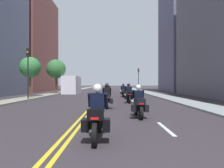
{
  "coord_description": "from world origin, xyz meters",
  "views": [
    {
      "loc": [
        1.34,
        0.25,
        1.61
      ],
      "look_at": [
        1.39,
        19.83,
        1.57
      ],
      "focal_mm": 34.74,
      "sensor_mm": 36.0,
      "label": 1
    }
  ],
  "objects": [
    {
      "name": "motorcycle_2",
      "position": [
        1.01,
        14.42,
        0.67
      ],
      "size": [
        0.78,
        2.19,
        1.62
      ],
      "rotation": [
        0.0,
        0.0,
        0.05
      ],
      "color": "black",
      "rests_on": "ground"
    },
    {
      "name": "ground_plane",
      "position": [
        0.0,
        48.0,
        0.0
      ],
      "size": [
        264.0,
        264.0,
        0.0
      ],
      "primitive_type": "plane",
      "color": "#312C30"
    },
    {
      "name": "centreline_yellow_inner",
      "position": [
        -0.12,
        48.0,
        0.0
      ],
      "size": [
        0.12,
        132.0,
        0.01
      ],
      "primitive_type": "cube",
      "color": "yellow",
      "rests_on": "ground"
    },
    {
      "name": "parked_truck",
      "position": [
        -5.12,
        35.43,
        1.27
      ],
      "size": [
        2.2,
        6.5,
        2.8
      ],
      "color": "silver",
      "rests_on": "ground"
    },
    {
      "name": "motorcycle_4",
      "position": [
        0.88,
        22.09,
        0.67
      ],
      "size": [
        0.77,
        2.13,
        1.67
      ],
      "rotation": [
        0.0,
        0.0,
        -0.02
      ],
      "color": "black",
      "rests_on": "ground"
    },
    {
      "name": "building_right_2",
      "position": [
        14.85,
        43.12,
        15.98
      ],
      "size": [
        6.11,
        12.29,
        31.96
      ],
      "color": "slate",
      "rests_on": "ground"
    },
    {
      "name": "traffic_light_near",
      "position": [
        -6.92,
        21.53,
        3.48
      ],
      "size": [
        0.28,
        0.38,
        5.07
      ],
      "color": "black",
      "rests_on": "ground"
    },
    {
      "name": "motorcycle_3",
      "position": [
        2.74,
        18.3,
        0.66
      ],
      "size": [
        0.77,
        2.23,
        1.64
      ],
      "rotation": [
        0.0,
        0.0,
        0.03
      ],
      "color": "black",
      "rests_on": "ground"
    },
    {
      "name": "motorcycle_5",
      "position": [
        2.69,
        25.93,
        0.66
      ],
      "size": [
        0.77,
        2.27,
        1.61
      ],
      "rotation": [
        0.0,
        0.0,
        0.02
      ],
      "color": "black",
      "rests_on": "ground"
    },
    {
      "name": "sidewalk_right",
      "position": [
        7.58,
        48.0,
        0.06
      ],
      "size": [
        2.11,
        144.0,
        0.12
      ],
      "primitive_type": "cube",
      "color": "gray",
      "rests_on": "ground"
    },
    {
      "name": "building_left_2",
      "position": [
        -15.03,
        44.65,
        10.0
      ],
      "size": [
        6.48,
        17.19,
        20.0
      ],
      "color": "brown",
      "rests_on": "ground"
    },
    {
      "name": "centreline_yellow_outer",
      "position": [
        0.12,
        48.0,
        0.0
      ],
      "size": [
        0.12,
        132.0,
        0.01
      ],
      "primitive_type": "cube",
      "color": "yellow",
      "rests_on": "ground"
    },
    {
      "name": "street_tree_1",
      "position": [
        -7.24,
        33.45,
        3.85
      ],
      "size": [
        2.92,
        2.92,
        5.32
      ],
      "color": "#503723",
      "rests_on": "ground"
    },
    {
      "name": "street_tree_0",
      "position": [
        -8.05,
        25.09,
        3.46
      ],
      "size": [
        2.38,
        2.38,
        4.67
      ],
      "color": "#4D3623",
      "rests_on": "ground"
    },
    {
      "name": "building_right_1",
      "position": [
        15.57,
        27.92,
        7.97
      ],
      "size": [
        7.56,
        15.09,
        15.95
      ],
      "color": "slate",
      "rests_on": "ground"
    },
    {
      "name": "motorcycle_1",
      "position": [
        2.61,
        10.48,
        0.63
      ],
      "size": [
        0.77,
        2.18,
        1.56
      ],
      "rotation": [
        0.0,
        0.0,
        0.03
      ],
      "color": "black",
      "rests_on": "ground"
    },
    {
      "name": "sidewalk_left",
      "position": [
        -7.58,
        48.0,
        0.06
      ],
      "size": [
        2.11,
        144.0,
        0.12
      ],
      "primitive_type": "cube",
      "color": "gray",
      "rests_on": "ground"
    },
    {
      "name": "motorcycle_0",
      "position": [
        0.92,
        6.43,
        0.65
      ],
      "size": [
        0.77,
        2.28,
        1.6
      ],
      "rotation": [
        0.0,
        0.0,
        -0.01
      ],
      "color": "black",
      "rests_on": "ground"
    },
    {
      "name": "lane_dashes_white",
      "position": [
        3.26,
        29.0,
        0.0
      ],
      "size": [
        0.14,
        56.4,
        0.01
      ],
      "color": "silver",
      "rests_on": "ground"
    },
    {
      "name": "traffic_light_far",
      "position": [
        6.92,
        45.81,
        3.33
      ],
      "size": [
        0.28,
        0.38,
        4.82
      ],
      "color": "black",
      "rests_on": "ground"
    }
  ]
}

